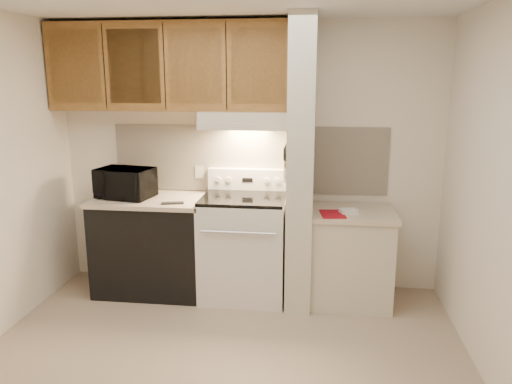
# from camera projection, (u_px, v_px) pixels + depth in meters

# --- Properties ---
(floor) EXTENTS (3.60, 3.60, 0.00)m
(floor) POSITION_uv_depth(u_px,v_px,m) (221.00, 362.00, 3.57)
(floor) COLOR tan
(floor) RESTS_ON ground
(wall_back) EXTENTS (3.60, 2.50, 0.02)m
(wall_back) POSITION_uv_depth(u_px,v_px,m) (249.00, 157.00, 4.74)
(wall_back) COLOR white
(wall_back) RESTS_ON floor
(wall_right) EXTENTS (0.02, 3.00, 2.50)m
(wall_right) POSITION_uv_depth(u_px,v_px,m) (504.00, 201.00, 3.08)
(wall_right) COLOR white
(wall_right) RESTS_ON floor
(backsplash) EXTENTS (2.60, 0.02, 0.63)m
(backsplash) POSITION_uv_depth(u_px,v_px,m) (249.00, 159.00, 4.74)
(backsplash) COLOR white
(backsplash) RESTS_ON wall_back
(range_body) EXTENTS (0.76, 0.65, 0.92)m
(range_body) POSITION_uv_depth(u_px,v_px,m) (244.00, 248.00, 4.59)
(range_body) COLOR silver
(range_body) RESTS_ON floor
(oven_window) EXTENTS (0.50, 0.01, 0.30)m
(oven_window) POSITION_uv_depth(u_px,v_px,m) (239.00, 256.00, 4.27)
(oven_window) COLOR black
(oven_window) RESTS_ON range_body
(oven_handle) EXTENTS (0.65, 0.02, 0.02)m
(oven_handle) POSITION_uv_depth(u_px,v_px,m) (238.00, 233.00, 4.19)
(oven_handle) COLOR silver
(oven_handle) RESTS_ON range_body
(cooktop) EXTENTS (0.74, 0.64, 0.03)m
(cooktop) POSITION_uv_depth(u_px,v_px,m) (244.00, 198.00, 4.48)
(cooktop) COLOR black
(cooktop) RESTS_ON range_body
(range_backguard) EXTENTS (0.76, 0.08, 0.20)m
(range_backguard) POSITION_uv_depth(u_px,v_px,m) (248.00, 179.00, 4.73)
(range_backguard) COLOR silver
(range_backguard) RESTS_ON range_body
(range_display) EXTENTS (0.10, 0.01, 0.04)m
(range_display) POSITION_uv_depth(u_px,v_px,m) (247.00, 180.00, 4.69)
(range_display) COLOR black
(range_display) RESTS_ON range_backguard
(range_knob_left_outer) EXTENTS (0.05, 0.02, 0.05)m
(range_knob_left_outer) POSITION_uv_depth(u_px,v_px,m) (218.00, 179.00, 4.72)
(range_knob_left_outer) COLOR silver
(range_knob_left_outer) RESTS_ON range_backguard
(range_knob_left_inner) EXTENTS (0.05, 0.02, 0.05)m
(range_knob_left_inner) POSITION_uv_depth(u_px,v_px,m) (229.00, 180.00, 4.71)
(range_knob_left_inner) COLOR silver
(range_knob_left_inner) RESTS_ON range_backguard
(range_knob_right_inner) EXTENTS (0.05, 0.02, 0.05)m
(range_knob_right_inner) POSITION_uv_depth(u_px,v_px,m) (266.00, 181.00, 4.67)
(range_knob_right_inner) COLOR silver
(range_knob_right_inner) RESTS_ON range_backguard
(range_knob_right_outer) EXTENTS (0.05, 0.02, 0.05)m
(range_knob_right_outer) POSITION_uv_depth(u_px,v_px,m) (277.00, 181.00, 4.65)
(range_knob_right_outer) COLOR silver
(range_knob_right_outer) RESTS_ON range_backguard
(dishwasher_front) EXTENTS (1.00, 0.63, 0.87)m
(dishwasher_front) POSITION_uv_depth(u_px,v_px,m) (152.00, 246.00, 4.71)
(dishwasher_front) COLOR black
(dishwasher_front) RESTS_ON floor
(left_countertop) EXTENTS (1.04, 0.67, 0.04)m
(left_countertop) POSITION_uv_depth(u_px,v_px,m) (150.00, 200.00, 4.61)
(left_countertop) COLOR beige
(left_countertop) RESTS_ON dishwasher_front
(spoon_rest) EXTENTS (0.20, 0.11, 0.01)m
(spoon_rest) POSITION_uv_depth(u_px,v_px,m) (173.00, 203.00, 4.37)
(spoon_rest) COLOR black
(spoon_rest) RESTS_ON left_countertop
(teal_jar) EXTENTS (0.10, 0.10, 0.09)m
(teal_jar) POSITION_uv_depth(u_px,v_px,m) (134.00, 188.00, 4.81)
(teal_jar) COLOR #265C59
(teal_jar) RESTS_ON left_countertop
(outlet) EXTENTS (0.08, 0.01, 0.12)m
(outlet) POSITION_uv_depth(u_px,v_px,m) (199.00, 172.00, 4.81)
(outlet) COLOR beige
(outlet) RESTS_ON backsplash
(microwave) EXTENTS (0.55, 0.42, 0.27)m
(microwave) POSITION_uv_depth(u_px,v_px,m) (125.00, 183.00, 4.58)
(microwave) COLOR black
(microwave) RESTS_ON left_countertop
(partition_pillar) EXTENTS (0.22, 0.70, 2.50)m
(partition_pillar) POSITION_uv_depth(u_px,v_px,m) (301.00, 165.00, 4.34)
(partition_pillar) COLOR beige
(partition_pillar) RESTS_ON floor
(pillar_trim) EXTENTS (0.01, 0.70, 0.04)m
(pillar_trim) POSITION_uv_depth(u_px,v_px,m) (288.00, 159.00, 4.35)
(pillar_trim) COLOR olive
(pillar_trim) RESTS_ON partition_pillar
(knife_strip) EXTENTS (0.02, 0.42, 0.04)m
(knife_strip) POSITION_uv_depth(u_px,v_px,m) (287.00, 157.00, 4.29)
(knife_strip) COLOR black
(knife_strip) RESTS_ON partition_pillar
(knife_blade_a) EXTENTS (0.01, 0.03, 0.16)m
(knife_blade_a) POSITION_uv_depth(u_px,v_px,m) (284.00, 172.00, 4.16)
(knife_blade_a) COLOR silver
(knife_blade_a) RESTS_ON knife_strip
(knife_handle_a) EXTENTS (0.02, 0.02, 0.10)m
(knife_handle_a) POSITION_uv_depth(u_px,v_px,m) (285.00, 154.00, 4.14)
(knife_handle_a) COLOR black
(knife_handle_a) RESTS_ON knife_strip
(knife_blade_b) EXTENTS (0.01, 0.04, 0.18)m
(knife_blade_b) POSITION_uv_depth(u_px,v_px,m) (285.00, 172.00, 4.23)
(knife_blade_b) COLOR silver
(knife_blade_b) RESTS_ON knife_strip
(knife_handle_b) EXTENTS (0.02, 0.02, 0.10)m
(knife_handle_b) POSITION_uv_depth(u_px,v_px,m) (285.00, 153.00, 4.21)
(knife_handle_b) COLOR black
(knife_handle_b) RESTS_ON knife_strip
(knife_blade_c) EXTENTS (0.01, 0.04, 0.20)m
(knife_blade_c) POSITION_uv_depth(u_px,v_px,m) (285.00, 171.00, 4.31)
(knife_blade_c) COLOR silver
(knife_blade_c) RESTS_ON knife_strip
(knife_handle_c) EXTENTS (0.02, 0.02, 0.10)m
(knife_handle_c) POSITION_uv_depth(u_px,v_px,m) (286.00, 152.00, 4.28)
(knife_handle_c) COLOR black
(knife_handle_c) RESTS_ON knife_strip
(knife_blade_d) EXTENTS (0.01, 0.04, 0.16)m
(knife_blade_d) POSITION_uv_depth(u_px,v_px,m) (286.00, 167.00, 4.40)
(knife_blade_d) COLOR silver
(knife_blade_d) RESTS_ON knife_strip
(knife_handle_d) EXTENTS (0.02, 0.02, 0.10)m
(knife_handle_d) POSITION_uv_depth(u_px,v_px,m) (286.00, 150.00, 4.37)
(knife_handle_d) COLOR black
(knife_handle_d) RESTS_ON knife_strip
(knife_blade_e) EXTENTS (0.01, 0.04, 0.18)m
(knife_blade_e) POSITION_uv_depth(u_px,v_px,m) (287.00, 167.00, 4.48)
(knife_blade_e) COLOR silver
(knife_blade_e) RESTS_ON knife_strip
(knife_handle_e) EXTENTS (0.02, 0.02, 0.10)m
(knife_handle_e) POSITION_uv_depth(u_px,v_px,m) (287.00, 149.00, 4.44)
(knife_handle_e) COLOR black
(knife_handle_e) RESTS_ON knife_strip
(oven_mitt) EXTENTS (0.03, 0.09, 0.21)m
(oven_mitt) POSITION_uv_depth(u_px,v_px,m) (287.00, 170.00, 4.54)
(oven_mitt) COLOR slate
(oven_mitt) RESTS_ON partition_pillar
(right_cab_base) EXTENTS (0.70, 0.60, 0.81)m
(right_cab_base) POSITION_uv_depth(u_px,v_px,m) (351.00, 258.00, 4.48)
(right_cab_base) COLOR beige
(right_cab_base) RESTS_ON floor
(right_countertop) EXTENTS (0.74, 0.64, 0.04)m
(right_countertop) POSITION_uv_depth(u_px,v_px,m) (353.00, 213.00, 4.38)
(right_countertop) COLOR beige
(right_countertop) RESTS_ON right_cab_base
(red_folder) EXTENTS (0.23, 0.29, 0.01)m
(red_folder) POSITION_uv_depth(u_px,v_px,m) (333.00, 214.00, 4.25)
(red_folder) COLOR maroon
(red_folder) RESTS_ON right_countertop
(white_box) EXTENTS (0.17, 0.14, 0.04)m
(white_box) POSITION_uv_depth(u_px,v_px,m) (349.00, 211.00, 4.28)
(white_box) COLOR white
(white_box) RESTS_ON right_countertop
(range_hood) EXTENTS (0.78, 0.44, 0.15)m
(range_hood) POSITION_uv_depth(u_px,v_px,m) (245.00, 120.00, 4.45)
(range_hood) COLOR beige
(range_hood) RESTS_ON upper_cabinets
(hood_lip) EXTENTS (0.78, 0.04, 0.06)m
(hood_lip) POSITION_uv_depth(u_px,v_px,m) (242.00, 127.00, 4.25)
(hood_lip) COLOR beige
(hood_lip) RESTS_ON range_hood
(upper_cabinets) EXTENTS (2.18, 0.33, 0.77)m
(upper_cabinets) POSITION_uv_depth(u_px,v_px,m) (170.00, 67.00, 4.47)
(upper_cabinets) COLOR olive
(upper_cabinets) RESTS_ON wall_back
(cab_door_a) EXTENTS (0.46, 0.01, 0.63)m
(cab_door_a) POSITION_uv_depth(u_px,v_px,m) (75.00, 67.00, 4.41)
(cab_door_a) COLOR olive
(cab_door_a) RESTS_ON upper_cabinets
(cab_gap_a) EXTENTS (0.01, 0.01, 0.73)m
(cab_gap_a) POSITION_uv_depth(u_px,v_px,m) (104.00, 67.00, 4.38)
(cab_gap_a) COLOR black
(cab_gap_a) RESTS_ON upper_cabinets
(cab_door_b) EXTENTS (0.46, 0.01, 0.63)m
(cab_door_b) POSITION_uv_depth(u_px,v_px,m) (134.00, 67.00, 4.35)
(cab_door_b) COLOR olive
(cab_door_b) RESTS_ON upper_cabinets
(cab_gap_b) EXTENTS (0.01, 0.01, 0.73)m
(cab_gap_b) POSITION_uv_depth(u_px,v_px,m) (164.00, 66.00, 4.31)
(cab_gap_b) COLOR black
(cab_gap_b) RESTS_ON upper_cabinets
(cab_door_c) EXTENTS (0.46, 0.01, 0.63)m
(cab_door_c) POSITION_uv_depth(u_px,v_px,m) (195.00, 66.00, 4.28)
(cab_door_c) COLOR olive
(cab_door_c) RESTS_ON upper_cabinets
(cab_gap_c) EXTENTS (0.01, 0.01, 0.73)m
(cab_gap_c) POSITION_uv_depth(u_px,v_px,m) (226.00, 66.00, 4.25)
(cab_gap_c) COLOR black
(cab_gap_c) RESTS_ON upper_cabinets
(cab_door_d) EXTENTS (0.46, 0.01, 0.63)m
(cab_door_d) POSITION_uv_depth(u_px,v_px,m) (258.00, 66.00, 4.22)
(cab_door_d) COLOR olive
(cab_door_d) RESTS_ON upper_cabinets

